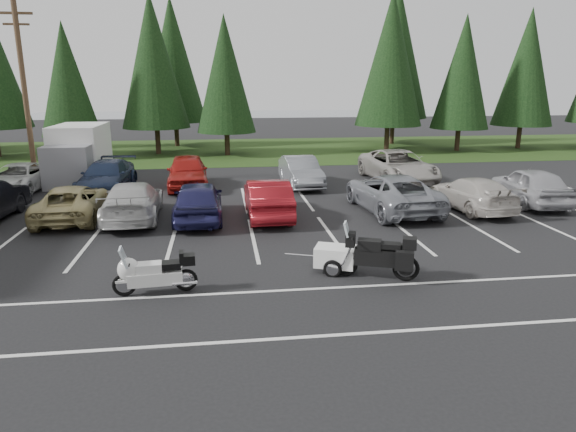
{
  "coord_description": "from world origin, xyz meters",
  "views": [
    {
      "loc": [
        -0.5,
        -15.53,
        5.16
      ],
      "look_at": [
        1.48,
        -0.5,
        1.16
      ],
      "focal_mm": 32.0,
      "sensor_mm": 36.0,
      "label": 1
    }
  ],
  "objects_px": {
    "car_near_2": "(72,202)",
    "car_near_5": "(268,198)",
    "utility_pole": "(25,91)",
    "car_far_2": "(187,172)",
    "box_truck": "(76,154)",
    "car_near_7": "(472,194)",
    "cargo_trailer": "(335,259)",
    "car_near_4": "(198,201)",
    "car_far_4": "(398,166)",
    "car_far_0": "(18,178)",
    "car_far_3": "(301,172)",
    "car_near_8": "(530,186)",
    "touring_motorcycle": "(155,270)",
    "adventure_motorcycle": "(376,251)",
    "car_near_6": "(392,193)",
    "car_far_1": "(107,177)",
    "car_near_3": "(133,201)"
  },
  "relations": [
    {
      "from": "car_near_2",
      "to": "car_near_5",
      "type": "relative_size",
      "value": 1.04
    },
    {
      "from": "car_near_5",
      "to": "car_near_7",
      "type": "xyz_separation_m",
      "value": [
        8.45,
        0.11,
        -0.08
      ]
    },
    {
      "from": "utility_pole",
      "to": "car_far_2",
      "type": "bearing_deg",
      "value": -13.84
    },
    {
      "from": "car_far_1",
      "to": "touring_motorcycle",
      "type": "xyz_separation_m",
      "value": [
        3.71,
        -12.8,
        -0.1
      ]
    },
    {
      "from": "car_far_2",
      "to": "car_far_4",
      "type": "bearing_deg",
      "value": -1.86
    },
    {
      "from": "car_near_6",
      "to": "car_near_2",
      "type": "bearing_deg",
      "value": -6.32
    },
    {
      "from": "box_truck",
      "to": "car_near_5",
      "type": "xyz_separation_m",
      "value": [
        9.26,
        -8.67,
        -0.7
      ]
    },
    {
      "from": "adventure_motorcycle",
      "to": "car_far_3",
      "type": "bearing_deg",
      "value": 110.2
    },
    {
      "from": "utility_pole",
      "to": "car_far_3",
      "type": "relative_size",
      "value": 2.01
    },
    {
      "from": "box_truck",
      "to": "car_far_4",
      "type": "height_order",
      "value": "box_truck"
    },
    {
      "from": "car_near_8",
      "to": "car_far_4",
      "type": "relative_size",
      "value": 0.8
    },
    {
      "from": "utility_pole",
      "to": "car_near_4",
      "type": "relative_size",
      "value": 1.99
    },
    {
      "from": "box_truck",
      "to": "car_far_2",
      "type": "relative_size",
      "value": 1.18
    },
    {
      "from": "car_near_8",
      "to": "car_far_3",
      "type": "bearing_deg",
      "value": -23.95
    },
    {
      "from": "car_near_6",
      "to": "adventure_motorcycle",
      "type": "height_order",
      "value": "adventure_motorcycle"
    },
    {
      "from": "car_far_1",
      "to": "cargo_trailer",
      "type": "height_order",
      "value": "car_far_1"
    },
    {
      "from": "car_near_5",
      "to": "car_far_2",
      "type": "xyz_separation_m",
      "value": [
        -3.42,
        6.24,
        0.06
      ]
    },
    {
      "from": "box_truck",
      "to": "car_near_7",
      "type": "distance_m",
      "value": 19.68
    },
    {
      "from": "touring_motorcycle",
      "to": "adventure_motorcycle",
      "type": "xyz_separation_m",
      "value": [
        5.73,
        0.26,
        0.15
      ]
    },
    {
      "from": "car_near_3",
      "to": "car_near_4",
      "type": "distance_m",
      "value": 2.53
    },
    {
      "from": "car_near_7",
      "to": "cargo_trailer",
      "type": "height_order",
      "value": "car_near_7"
    },
    {
      "from": "car_near_8",
      "to": "car_far_1",
      "type": "bearing_deg",
      "value": -9.47
    },
    {
      "from": "car_near_8",
      "to": "adventure_motorcycle",
      "type": "xyz_separation_m",
      "value": [
        -9.2,
        -7.61,
        -0.02
      ]
    },
    {
      "from": "car_near_8",
      "to": "car_near_5",
      "type": "bearing_deg",
      "value": 9.27
    },
    {
      "from": "utility_pole",
      "to": "cargo_trailer",
      "type": "distance_m",
      "value": 19.54
    },
    {
      "from": "car_near_2",
      "to": "car_near_7",
      "type": "height_order",
      "value": "car_near_7"
    },
    {
      "from": "utility_pole",
      "to": "car_far_2",
      "type": "height_order",
      "value": "utility_pole"
    },
    {
      "from": "box_truck",
      "to": "car_far_1",
      "type": "xyz_separation_m",
      "value": [
        2.07,
        -2.95,
        -0.71
      ]
    },
    {
      "from": "car_far_2",
      "to": "car_far_3",
      "type": "bearing_deg",
      "value": -5.72
    },
    {
      "from": "car_far_3",
      "to": "car_far_4",
      "type": "height_order",
      "value": "car_far_4"
    },
    {
      "from": "car_far_0",
      "to": "car_far_1",
      "type": "height_order",
      "value": "car_far_1"
    },
    {
      "from": "adventure_motorcycle",
      "to": "cargo_trailer",
      "type": "bearing_deg",
      "value": 164.83
    },
    {
      "from": "box_truck",
      "to": "cargo_trailer",
      "type": "relative_size",
      "value": 3.53
    },
    {
      "from": "car_near_4",
      "to": "car_far_4",
      "type": "distance_m",
      "value": 12.1
    },
    {
      "from": "car_far_2",
      "to": "car_far_4",
      "type": "distance_m",
      "value": 10.93
    },
    {
      "from": "car_far_0",
      "to": "car_far_2",
      "type": "distance_m",
      "value": 7.99
    },
    {
      "from": "car_near_2",
      "to": "touring_motorcycle",
      "type": "bearing_deg",
      "value": 114.78
    },
    {
      "from": "car_far_4",
      "to": "car_near_3",
      "type": "bearing_deg",
      "value": -158.36
    },
    {
      "from": "car_far_2",
      "to": "utility_pole",
      "type": "bearing_deg",
      "value": 163.3
    },
    {
      "from": "adventure_motorcycle",
      "to": "car_far_0",
      "type": "bearing_deg",
      "value": 156.26
    },
    {
      "from": "touring_motorcycle",
      "to": "cargo_trailer",
      "type": "relative_size",
      "value": 1.45
    },
    {
      "from": "car_near_6",
      "to": "car_far_0",
      "type": "height_order",
      "value": "car_near_6"
    },
    {
      "from": "adventure_motorcycle",
      "to": "car_near_2",
      "type": "bearing_deg",
      "value": 162.48
    },
    {
      "from": "touring_motorcycle",
      "to": "box_truck",
      "type": "bearing_deg",
      "value": 104.84
    },
    {
      "from": "car_near_4",
      "to": "touring_motorcycle",
      "type": "bearing_deg",
      "value": 82.91
    },
    {
      "from": "utility_pole",
      "to": "touring_motorcycle",
      "type": "height_order",
      "value": "utility_pole"
    },
    {
      "from": "car_far_4",
      "to": "cargo_trailer",
      "type": "relative_size",
      "value": 3.72
    },
    {
      "from": "car_near_5",
      "to": "adventure_motorcycle",
      "type": "xyz_separation_m",
      "value": [
        2.25,
        -6.82,
        0.03
      ]
    },
    {
      "from": "car_far_0",
      "to": "car_far_3",
      "type": "relative_size",
      "value": 1.07
    },
    {
      "from": "touring_motorcycle",
      "to": "adventure_motorcycle",
      "type": "distance_m",
      "value": 5.74
    }
  ]
}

